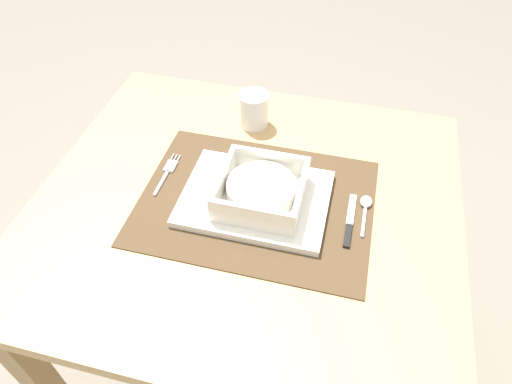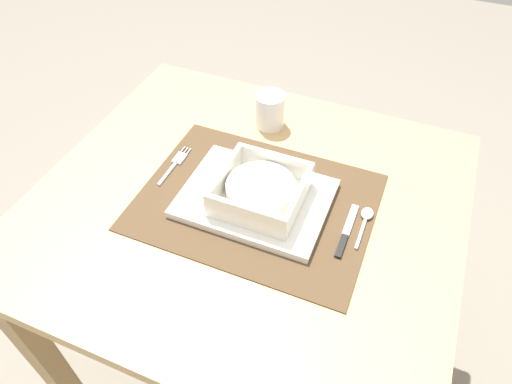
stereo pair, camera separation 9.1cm
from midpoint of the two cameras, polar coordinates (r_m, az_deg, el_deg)
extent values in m
plane|color=gray|center=(1.55, 1.03, -19.52)|extent=(6.00, 6.00, 0.00)
cube|color=tan|center=(0.95, 1.58, -1.66)|extent=(0.86, 0.78, 0.03)
cube|color=#A48252|center=(1.25, -22.58, -18.76)|extent=(0.05, 0.05, 0.69)
cube|color=#A48252|center=(1.54, -7.22, 2.02)|extent=(0.05, 0.05, 0.69)
cube|color=#A48252|center=(1.43, 20.86, -6.19)|extent=(0.05, 0.05, 0.69)
cube|color=#4C3823|center=(0.93, 2.80, -1.36)|extent=(0.47, 0.35, 0.00)
cube|color=white|center=(0.93, 2.79, -0.82)|extent=(0.29, 0.22, 0.02)
cube|color=white|center=(0.91, 3.44, -0.82)|extent=(0.16, 0.16, 0.01)
cube|color=white|center=(0.91, -1.06, 1.77)|extent=(0.01, 0.16, 0.05)
cube|color=white|center=(0.87, 8.26, -0.94)|extent=(0.01, 0.16, 0.05)
cube|color=white|center=(0.84, 1.72, -3.05)|extent=(0.14, 0.01, 0.05)
cube|color=white|center=(0.94, 5.12, 3.55)|extent=(0.14, 0.01, 0.05)
cylinder|color=silver|center=(0.89, 3.50, 0.07)|extent=(0.14, 0.14, 0.03)
cube|color=silver|center=(0.99, -8.42, 2.06)|extent=(0.01, 0.08, 0.00)
cube|color=silver|center=(1.02, -6.96, 4.05)|extent=(0.02, 0.04, 0.00)
cylinder|color=silver|center=(1.04, -6.64, 5.10)|extent=(0.00, 0.02, 0.00)
cylinder|color=silver|center=(1.04, -6.27, 5.00)|extent=(0.00, 0.02, 0.00)
cylinder|color=silver|center=(1.04, -5.89, 4.89)|extent=(0.00, 0.02, 0.00)
cube|color=silver|center=(0.90, 15.69, -5.22)|extent=(0.01, 0.07, 0.00)
ellipsoid|color=silver|center=(0.94, 16.36, -2.72)|extent=(0.02, 0.03, 0.01)
cube|color=black|center=(0.88, 13.50, -6.70)|extent=(0.01, 0.06, 0.01)
cube|color=silver|center=(0.92, 14.45, -3.52)|extent=(0.01, 0.08, 0.00)
cylinder|color=white|center=(1.10, 4.14, 9.97)|extent=(0.07, 0.07, 0.08)
cylinder|color=#338C3F|center=(1.11, 4.07, 8.99)|extent=(0.06, 0.06, 0.03)
camera|label=1|loc=(0.05, -87.13, 2.99)|focal=32.26mm
camera|label=2|loc=(0.05, 92.87, -2.99)|focal=32.26mm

